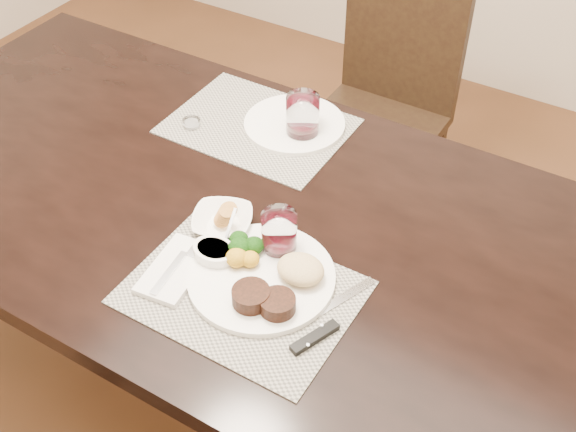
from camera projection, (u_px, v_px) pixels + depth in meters
The scene contains 14 objects.
ground_plane at pixel (239, 385), 2.20m from camera, with size 4.50×4.50×0.00m, color #422815.
dining_table at pixel (227, 227), 1.75m from camera, with size 2.00×1.00×0.75m.
chair_far at pixel (385, 99), 2.45m from camera, with size 0.42×0.42×0.90m.
placemat_near at pixel (242, 292), 1.48m from camera, with size 0.46×0.34×0.00m, color gray.
placemat_far at pixel (258, 126), 1.91m from camera, with size 0.46×0.34×0.00m, color gray.
dinner_plate at pixel (266, 277), 1.49m from camera, with size 0.31×0.31×0.06m.
napkin_fork at pixel (176, 269), 1.52m from camera, with size 0.12×0.19×0.02m.
steak_knife at pixel (322, 327), 1.41m from camera, with size 0.07×0.25×0.01m.
cracker_bowl at pixel (222, 221), 1.61m from camera, with size 0.18×0.18×0.06m.
sauce_ramekin at pixel (214, 253), 1.53m from camera, with size 0.10×0.14×0.08m.
wine_glass_near at pixel (279, 235), 1.54m from camera, with size 0.08×0.08×0.10m.
far_plate at pixel (294, 124), 1.91m from camera, with size 0.27×0.27×0.01m, color white.
wine_glass_far at pixel (303, 118), 1.84m from camera, with size 0.09×0.09×0.12m.
salt_cellar at pixel (191, 124), 1.91m from camera, with size 0.05×0.05×0.02m.
Camera 1 is at (0.78, -1.01, 1.87)m, focal length 45.00 mm.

